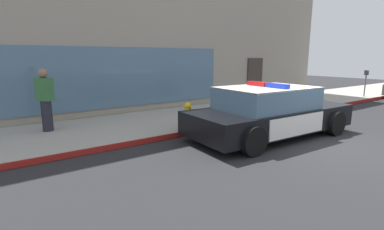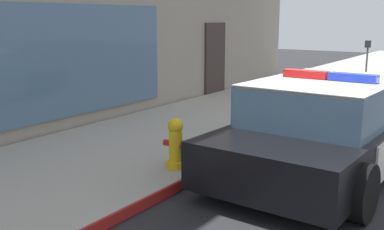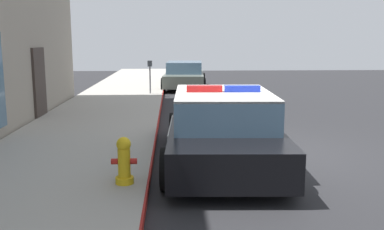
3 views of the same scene
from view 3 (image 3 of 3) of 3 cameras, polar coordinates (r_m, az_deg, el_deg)
The scene contains 7 objects.
ground at distance 9.16m, azimuth 10.01°, elevation -4.83°, with size 48.00×48.00×0.00m, color #262628.
sidewalk at distance 9.16m, azimuth -15.87°, elevation -4.57°, with size 48.00×3.39×0.15m, color #A39E93.
curb_red_paint at distance 8.92m, azimuth -5.09°, elevation -4.60°, with size 28.80×0.04×0.14m, color maroon.
police_cruiser at distance 8.10m, azimuth 4.03°, elevation -1.70°, with size 4.89×2.29×1.49m.
fire_hydrant at distance 6.61m, azimuth -9.04°, elevation -6.07°, with size 0.34×0.39×0.73m.
car_down_street at distance 20.57m, azimuth -1.00°, elevation 5.30°, with size 4.49×2.22×1.29m.
parking_meter at distance 17.55m, azimuth -5.63°, elevation 5.90°, with size 0.12×0.18×1.34m.
Camera 3 is at (-8.63, 1.99, 2.32)m, focal length 40.01 mm.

